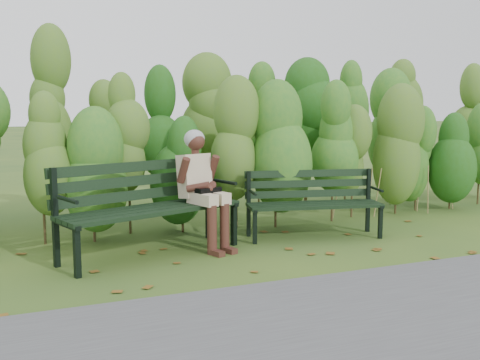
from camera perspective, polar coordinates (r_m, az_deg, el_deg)
name	(u,v)px	position (r m, az deg, el deg)	size (l,w,h in m)	color
ground	(253,255)	(5.96, 1.29, -7.58)	(80.00, 80.00, 0.00)	#2D4C1F
footpath	(380,331)	(4.14, 14.00, -14.69)	(60.00, 2.50, 0.01)	#474749
hedge_band	(197,128)	(7.50, -4.41, 5.26)	(11.04, 1.67, 2.42)	#47381E
leaf_litter	(224,257)	(5.86, -1.61, -7.82)	(5.31, 1.82, 0.01)	brown
bench_left	(146,200)	(5.97, -9.57, -2.03)	(2.04, 1.21, 0.97)	black
bench_right	(312,198)	(6.75, 7.35, -1.80)	(1.65, 0.84, 0.79)	black
seated_woman	(202,181)	(6.11, -3.91, -0.07)	(0.54, 0.77, 1.30)	#C2AB8D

